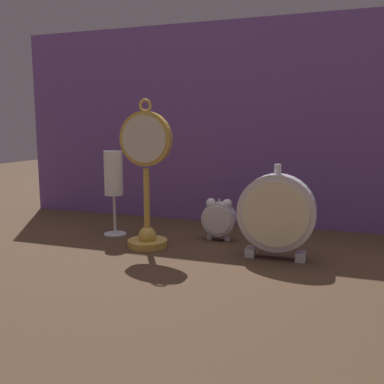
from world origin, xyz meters
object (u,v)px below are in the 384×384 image
object	(u,v)px
mantel_clock_silver	(276,213)
champagne_flute	(114,179)
alarm_clock_twin_bell	(219,217)
pocket_watch_on_stand	(146,181)

from	to	relation	value
mantel_clock_silver	champagne_flute	bearing A→B (deg)	170.80
alarm_clock_twin_bell	champagne_flute	size ratio (longest dim) A/B	0.48
pocket_watch_on_stand	mantel_clock_silver	distance (m)	0.30
mantel_clock_silver	champagne_flute	world-z (taller)	champagne_flute
alarm_clock_twin_bell	mantel_clock_silver	size ratio (longest dim) A/B	0.52
pocket_watch_on_stand	mantel_clock_silver	world-z (taller)	pocket_watch_on_stand
pocket_watch_on_stand	champagne_flute	distance (m)	0.15
mantel_clock_silver	pocket_watch_on_stand	bearing A→B (deg)	-178.65
alarm_clock_twin_bell	mantel_clock_silver	world-z (taller)	mantel_clock_silver
pocket_watch_on_stand	mantel_clock_silver	bearing A→B (deg)	1.35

